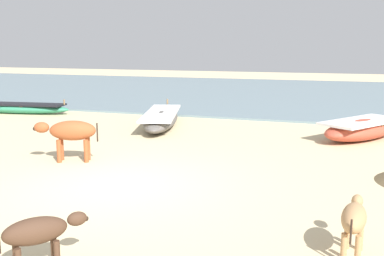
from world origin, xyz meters
The scene contains 8 objects.
ground centered at (0.00, 0.00, 0.00)m, with size 80.00×80.00×0.00m, color beige.
sea_water centered at (0.00, 18.56, 0.04)m, with size 60.00×20.00×0.08m, color slate.
fishing_boat_0 centered at (-8.38, 7.29, 0.22)m, with size 4.45×1.43×0.60m.
fishing_boat_1 centered at (4.64, 6.30, 0.31)m, with size 2.74×3.30×0.77m.
fishing_boat_2 centered at (-1.71, 6.34, 0.28)m, with size 2.23×4.52×0.70m.
cow_adult_rust centered at (-1.90, 1.35, 0.70)m, with size 1.45×0.82×0.97m.
calf_near_tan centered at (4.35, -1.64, 0.50)m, with size 0.37×1.07×0.69m.
calf_far_dark centered at (0.79, -3.32, 0.49)m, with size 0.83×0.91×0.68m.
Camera 1 is at (4.17, -7.50, 2.67)m, focal length 42.19 mm.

